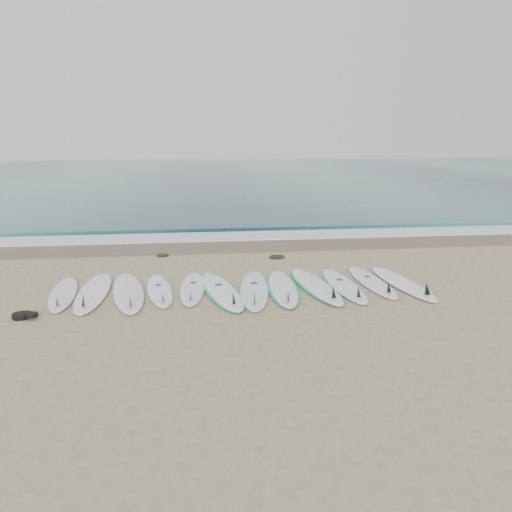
{
  "coord_description": "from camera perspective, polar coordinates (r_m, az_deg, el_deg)",
  "views": [
    {
      "loc": [
        -0.85,
        -9.77,
        3.05
      ],
      "look_at": [
        0.54,
        1.21,
        0.4
      ],
      "focal_mm": 35.0,
      "sensor_mm": 36.0,
      "label": 1
    }
  ],
  "objects": [
    {
      "name": "wet_sand_band",
      "position": [
        14.22,
        -3.6,
        1.08
      ],
      "size": [
        120.0,
        1.8,
        0.01
      ],
      "primitive_type": "cube",
      "color": "brown",
      "rests_on": "ground"
    },
    {
      "name": "surfboard_7",
      "position": [
        10.2,
        3.08,
        -3.66
      ],
      "size": [
        0.81,
        2.65,
        0.33
      ],
      "rotation": [
        0.0,
        0.0,
        -0.07
      ],
      "color": "white",
      "rests_on": "ground"
    },
    {
      "name": "surfboard_1",
      "position": [
        10.38,
        -18.13,
        -3.96
      ],
      "size": [
        0.62,
        2.79,
        0.36
      ],
      "rotation": [
        0.0,
        0.0,
        0.02
      ],
      "color": "white",
      "rests_on": "ground"
    },
    {
      "name": "leash_coil",
      "position": [
        9.54,
        -24.98,
        -6.18
      ],
      "size": [
        0.46,
        0.36,
        0.11
      ],
      "color": "black",
      "rests_on": "ground"
    },
    {
      "name": "surfboard_9",
      "position": [
        10.48,
        10.05,
        -3.33
      ],
      "size": [
        0.57,
        2.57,
        0.33
      ],
      "rotation": [
        0.0,
        0.0,
        0.01
      ],
      "color": "white",
      "rests_on": "ground"
    },
    {
      "name": "surfboard_5",
      "position": [
        10.01,
        -3.92,
        -3.99
      ],
      "size": [
        1.1,
        2.8,
        0.35
      ],
      "rotation": [
        0.0,
        0.0,
        0.17
      ],
      "color": "white",
      "rests_on": "ground"
    },
    {
      "name": "seaweed_far",
      "position": [
        12.87,
        2.42,
        -0.07
      ],
      "size": [
        0.41,
        0.32,
        0.08
      ],
      "primitive_type": "ellipsoid",
      "color": "black",
      "rests_on": "ground"
    },
    {
      "name": "seaweed_near",
      "position": [
        13.28,
        -10.62,
        0.1
      ],
      "size": [
        0.33,
        0.26,
        0.06
      ],
      "primitive_type": "ellipsoid",
      "color": "black",
      "rests_on": "ground"
    },
    {
      "name": "surfboard_3",
      "position": [
        10.21,
        -10.94,
        -3.86
      ],
      "size": [
        0.79,
        2.37,
        0.3
      ],
      "rotation": [
        0.0,
        0.0,
        0.14
      ],
      "color": "white",
      "rests_on": "ground"
    },
    {
      "name": "surfboard_2",
      "position": [
        10.2,
        -14.38,
        -3.98
      ],
      "size": [
        1.03,
        2.9,
        0.36
      ],
      "rotation": [
        0.0,
        0.0,
        0.16
      ],
      "color": "white",
      "rests_on": "ground"
    },
    {
      "name": "foam_band",
      "position": [
        15.59,
        -3.94,
        2.23
      ],
      "size": [
        120.0,
        1.4,
        0.04
      ],
      "primitive_type": "cube",
      "color": "silver",
      "rests_on": "ground"
    },
    {
      "name": "surfboard_4",
      "position": [
        10.23,
        -7.27,
        -3.68
      ],
      "size": [
        0.6,
        2.37,
        0.3
      ],
      "rotation": [
        0.0,
        0.0,
        -0.05
      ],
      "color": "white",
      "rests_on": "ground"
    },
    {
      "name": "ocean",
      "position": [
        42.39,
        -6.11,
        9.27
      ],
      "size": [
        120.0,
        55.0,
        0.03
      ],
      "primitive_type": "cube",
      "color": "#1F5756",
      "rests_on": "ground"
    },
    {
      "name": "wave_crest",
      "position": [
        17.06,
        -4.23,
        3.3
      ],
      "size": [
        120.0,
        1.0,
        0.1
      ],
      "primitive_type": "cube",
      "color": "#1F5756",
      "rests_on": "ground"
    },
    {
      "name": "surfboard_11",
      "position": [
        10.92,
        16.51,
        -2.99
      ],
      "size": [
        0.77,
        2.72,
        0.34
      ],
      "rotation": [
        0.0,
        0.0,
        0.08
      ],
      "color": "white",
      "rests_on": "ground"
    },
    {
      "name": "surfboard_6",
      "position": [
        10.03,
        -0.2,
        -3.86
      ],
      "size": [
        0.87,
        2.79,
        0.35
      ],
      "rotation": [
        0.0,
        0.0,
        -0.11
      ],
      "color": "white",
      "rests_on": "ground"
    },
    {
      "name": "surfboard_8",
      "position": [
        10.39,
        6.89,
        -3.41
      ],
      "size": [
        0.93,
        2.76,
        0.34
      ],
      "rotation": [
        0.0,
        0.0,
        0.1
      ],
      "color": "white",
      "rests_on": "ground"
    },
    {
      "name": "surfboard_0",
      "position": [
        10.5,
        -21.19,
        -4.06
      ],
      "size": [
        0.78,
        2.41,
        0.3
      ],
      "rotation": [
        0.0,
        0.0,
        0.12
      ],
      "color": "white",
      "rests_on": "ground"
    },
    {
      "name": "ground",
      "position": [
        10.27,
        -2.12,
        -3.81
      ],
      "size": [
        120.0,
        120.0,
        0.0
      ],
      "primitive_type": "plane",
      "color": "tan"
    },
    {
      "name": "surfboard_10",
      "position": [
        10.86,
        13.16,
        -2.89
      ],
      "size": [
        0.57,
        2.51,
        0.32
      ],
      "rotation": [
        0.0,
        0.0,
        0.02
      ],
      "color": "white",
      "rests_on": "ground"
    }
  ]
}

